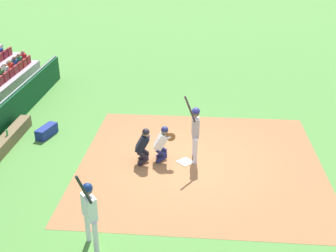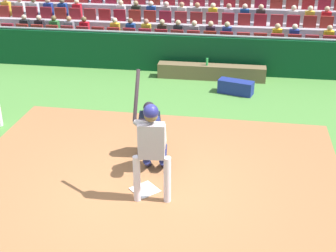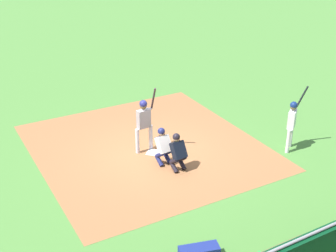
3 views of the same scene
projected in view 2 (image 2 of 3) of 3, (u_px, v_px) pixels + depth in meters
The scene contains 11 objects.
ground_plane at pixel (145, 190), 8.80m from camera, with size 160.00×160.00×0.00m, color #4C8439.
infield_dirt_patch at pixel (139, 206), 8.35m from camera, with size 7.45×7.89×0.01m, color #9C643D.
home_plate_marker at pixel (145, 190), 8.79m from camera, with size 0.44×0.44×0.02m, color white.
batter_at_plate at pixel (151, 142), 8.00m from camera, with size 0.68×0.51×2.37m.
catcher_crouching at pixel (154, 139), 9.16m from camera, with size 0.49×0.74×1.27m.
home_plate_umpire at pixel (150, 126), 9.73m from camera, with size 0.49×0.51×1.27m.
dugout_wall at pixel (187, 54), 14.65m from camera, with size 16.14×0.24×1.23m.
dugout_bench at pixel (211, 72), 14.22m from camera, with size 3.24×0.40×0.44m, color brown.
water_bottle_on_bench at pixel (207, 62), 14.06m from camera, with size 0.07×0.07×0.22m, color green.
equipment_duffel_bag at pixel (236, 87), 13.14m from camera, with size 0.96×0.36×0.38m, color navy.
bleacher_stand at pixel (199, 21), 18.10m from camera, with size 19.55×3.89×2.45m.
Camera 2 is at (-1.54, 7.26, 4.89)m, focal length 50.31 mm.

